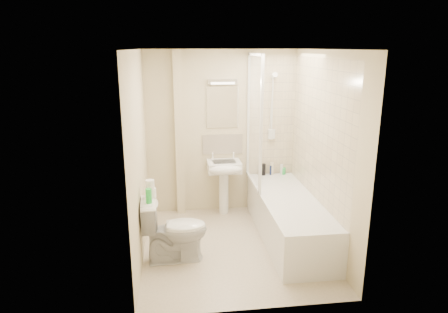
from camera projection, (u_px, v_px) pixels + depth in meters
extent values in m
plane|color=beige|center=(233.00, 247.00, 5.01)|extent=(2.50, 2.50, 0.00)
cube|color=beige|center=(221.00, 133.00, 5.89)|extent=(2.20, 0.02, 2.40)
cube|color=beige|center=(139.00, 158.00, 4.56)|extent=(0.02, 2.50, 2.40)
cube|color=beige|center=(324.00, 152.00, 4.83)|extent=(0.02, 2.50, 2.40)
cube|color=white|center=(234.00, 49.00, 4.38)|extent=(2.20, 2.50, 0.02)
cube|color=beige|center=(272.00, 117.00, 5.91)|extent=(0.70, 0.01, 1.75)
cube|color=beige|center=(319.00, 131.00, 4.93)|extent=(0.01, 2.10, 1.75)
cube|color=beige|center=(179.00, 135.00, 5.76)|extent=(0.12, 0.12, 2.40)
cube|color=beige|center=(222.00, 144.00, 5.93)|extent=(0.60, 0.02, 0.30)
cube|color=white|center=(222.00, 107.00, 5.78)|extent=(0.46, 0.01, 0.60)
cube|color=silver|center=(223.00, 82.00, 5.66)|extent=(0.42, 0.07, 0.07)
cube|color=white|center=(288.00, 218.00, 5.19)|extent=(0.70, 2.10, 0.55)
cube|color=white|center=(289.00, 202.00, 5.13)|extent=(0.56, 1.96, 0.05)
cube|color=white|center=(254.00, 121.00, 5.44)|extent=(0.01, 0.90, 1.80)
cube|color=white|center=(248.00, 116.00, 5.85)|extent=(0.04, 0.04, 1.80)
cube|color=white|center=(261.00, 127.00, 5.01)|extent=(0.04, 0.04, 1.80)
cube|color=white|center=(256.00, 54.00, 5.21)|extent=(0.04, 0.90, 0.04)
cube|color=white|center=(253.00, 182.00, 5.67)|extent=(0.04, 0.90, 0.03)
cylinder|color=white|center=(272.00, 109.00, 5.85)|extent=(0.02, 0.02, 0.90)
cylinder|color=white|center=(271.00, 139.00, 5.97)|extent=(0.05, 0.05, 0.02)
cylinder|color=white|center=(273.00, 78.00, 5.73)|extent=(0.05, 0.05, 0.02)
cylinder|color=white|center=(274.00, 76.00, 5.66)|extent=(0.08, 0.11, 0.11)
cube|color=white|center=(271.00, 134.00, 5.95)|extent=(0.10, 0.05, 0.14)
cylinder|color=white|center=(271.00, 106.00, 5.81)|extent=(0.01, 0.13, 0.84)
cylinder|color=white|center=(224.00, 192.00, 5.96)|extent=(0.14, 0.14, 0.65)
cube|color=white|center=(224.00, 166.00, 5.82)|extent=(0.48, 0.37, 0.15)
ellipsoid|color=white|center=(226.00, 170.00, 5.66)|extent=(0.48, 0.20, 0.15)
cube|color=silver|center=(224.00, 163.00, 5.81)|extent=(0.33, 0.24, 0.04)
cylinder|color=white|center=(213.00, 157.00, 5.88)|extent=(0.03, 0.03, 0.10)
cylinder|color=white|center=(234.00, 156.00, 5.91)|extent=(0.03, 0.03, 0.10)
sphere|color=white|center=(212.00, 153.00, 5.86)|extent=(0.04, 0.04, 0.04)
sphere|color=white|center=(234.00, 153.00, 5.90)|extent=(0.04, 0.04, 0.04)
cylinder|color=silver|center=(260.00, 170.00, 6.03)|extent=(0.06, 0.06, 0.15)
cylinder|color=black|center=(263.00, 169.00, 6.03)|extent=(0.07, 0.07, 0.17)
cylinder|color=#11204E|center=(272.00, 170.00, 6.05)|extent=(0.06, 0.06, 0.15)
cylinder|color=beige|center=(272.00, 169.00, 6.04)|extent=(0.06, 0.06, 0.19)
cylinder|color=silver|center=(282.00, 169.00, 6.06)|extent=(0.05, 0.05, 0.16)
cylinder|color=green|center=(283.00, 171.00, 6.08)|extent=(0.07, 0.07, 0.10)
imported|color=white|center=(175.00, 230.00, 4.63)|extent=(0.49, 0.78, 0.76)
cylinder|color=white|center=(151.00, 193.00, 4.57)|extent=(0.11, 0.11, 0.11)
cylinder|color=white|center=(150.00, 185.00, 4.51)|extent=(0.10, 0.10, 0.11)
cylinder|color=green|center=(149.00, 196.00, 4.39)|extent=(0.07, 0.07, 0.17)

